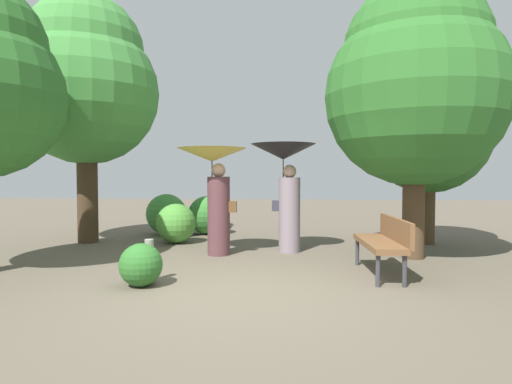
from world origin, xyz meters
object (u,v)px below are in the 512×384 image
person_left (215,178)px  tree_mid_left (86,80)px  tree_mid_right (429,123)px  path_marker_post (149,260)px  person_right (285,174)px  park_bench (384,240)px  tree_near_right (415,82)px

person_left → tree_mid_left: (-2.97, 1.20, 2.06)m
tree_mid_right → path_marker_post: (-4.77, -3.53, -2.24)m
person_right → tree_mid_right: size_ratio=0.51×
park_bench → tree_near_right: bearing=147.2°
person_left → tree_near_right: 3.85m
park_bench → tree_mid_left: size_ratio=0.29×
person_right → tree_mid_right: 3.33m
person_right → park_bench: (1.44, -1.76, -0.96)m
path_marker_post → park_bench: bearing=11.0°
park_bench → tree_mid_left: (-5.68, 2.57, 2.94)m
person_right → path_marker_post: size_ratio=3.52×
park_bench → tree_mid_right: (1.51, 2.90, 2.02)m
person_right → path_marker_post: (-1.82, -2.39, -1.18)m
person_left → path_marker_post: person_left is taller
person_left → tree_mid_right: bearing=-64.0°
tree_mid_right → path_marker_post: 6.34m
park_bench → path_marker_post: (-3.26, -0.63, -0.22)m
tree_mid_left → tree_near_right: bearing=-11.0°
park_bench → tree_near_right: size_ratio=0.32×
person_right → tree_mid_left: (-4.23, 0.81, 1.98)m
person_left → park_bench: (2.71, -1.37, -0.88)m
person_right → tree_mid_left: 4.75m
person_left → tree_mid_left: tree_mid_left is taller
person_left → path_marker_post: size_ratio=3.35×
person_left → path_marker_post: (-0.55, -2.00, -1.11)m
tree_near_right → tree_mid_right: tree_near_right is taller
park_bench → tree_mid_right: tree_mid_right is taller
park_bench → tree_mid_left: 6.89m
park_bench → tree_near_right: tree_near_right is taller
tree_mid_left → path_marker_post: bearing=-53.0°
tree_mid_left → tree_mid_right: size_ratio=1.33×
tree_near_right → tree_mid_left: 6.59m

